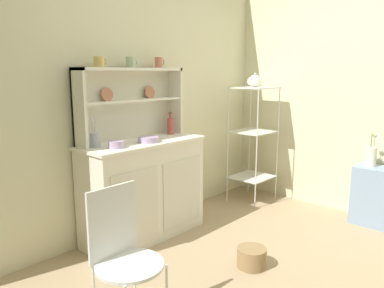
{
  "coord_description": "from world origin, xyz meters",
  "views": [
    {
      "loc": [
        -2.24,
        -1.05,
        1.44
      ],
      "look_at": [
        0.13,
        1.12,
        0.82
      ],
      "focal_mm": 35.04,
      "sensor_mm": 36.0,
      "label": 1
    }
  ],
  "objects_px": {
    "bakers_rack": "(253,132)",
    "bowl_mixing_large": "(116,144)",
    "utensil_jar": "(95,139)",
    "flower_vase": "(371,156)",
    "floor_basket": "(252,257)",
    "cup_gold_0": "(99,62)",
    "hutch_shelf_unit": "(129,97)",
    "side_shelf_blue": "(381,197)",
    "porcelain_teapot": "(255,81)",
    "wire_chair": "(123,250)",
    "jam_bottle": "(171,125)",
    "hutch_cabinet": "(144,188)"
  },
  "relations": [
    {
      "from": "bowl_mixing_large",
      "to": "porcelain_teapot",
      "type": "relative_size",
      "value": 0.55
    },
    {
      "from": "hutch_shelf_unit",
      "to": "side_shelf_blue",
      "type": "distance_m",
      "value": 2.51
    },
    {
      "from": "utensil_jar",
      "to": "flower_vase",
      "type": "height_order",
      "value": "utensil_jar"
    },
    {
      "from": "bakers_rack",
      "to": "porcelain_teapot",
      "type": "height_order",
      "value": "porcelain_teapot"
    },
    {
      "from": "hutch_shelf_unit",
      "to": "jam_bottle",
      "type": "height_order",
      "value": "hutch_shelf_unit"
    },
    {
      "from": "hutch_cabinet",
      "to": "wire_chair",
      "type": "bearing_deg",
      "value": -135.21
    },
    {
      "from": "hutch_cabinet",
      "to": "wire_chair",
      "type": "xyz_separation_m",
      "value": [
        -0.92,
        -0.91,
        0.07
      ]
    },
    {
      "from": "hutch_shelf_unit",
      "to": "utensil_jar",
      "type": "xyz_separation_m",
      "value": [
        -0.41,
        -0.08,
        -0.3
      ]
    },
    {
      "from": "side_shelf_blue",
      "to": "porcelain_teapot",
      "type": "xyz_separation_m",
      "value": [
        -0.21,
        1.3,
        1.06
      ]
    },
    {
      "from": "hutch_cabinet",
      "to": "utensil_jar",
      "type": "bearing_deg",
      "value": 169.31
    },
    {
      "from": "bakers_rack",
      "to": "floor_basket",
      "type": "height_order",
      "value": "bakers_rack"
    },
    {
      "from": "cup_gold_0",
      "to": "flower_vase",
      "type": "distance_m",
      "value": 2.6
    },
    {
      "from": "bakers_rack",
      "to": "porcelain_teapot",
      "type": "relative_size",
      "value": 5.71
    },
    {
      "from": "bakers_rack",
      "to": "porcelain_teapot",
      "type": "distance_m",
      "value": 0.55
    },
    {
      "from": "bakers_rack",
      "to": "porcelain_teapot",
      "type": "bearing_deg",
      "value": 180.0
    },
    {
      "from": "hutch_cabinet",
      "to": "utensil_jar",
      "type": "relative_size",
      "value": 4.67
    },
    {
      "from": "floor_basket",
      "to": "bowl_mixing_large",
      "type": "bearing_deg",
      "value": 119.03
    },
    {
      "from": "hutch_shelf_unit",
      "to": "porcelain_teapot",
      "type": "xyz_separation_m",
      "value": [
        1.45,
        -0.32,
        0.12
      ]
    },
    {
      "from": "hutch_shelf_unit",
      "to": "floor_basket",
      "type": "height_order",
      "value": "hutch_shelf_unit"
    },
    {
      "from": "floor_basket",
      "to": "bowl_mixing_large",
      "type": "relative_size",
      "value": 1.79
    },
    {
      "from": "cup_gold_0",
      "to": "utensil_jar",
      "type": "bearing_deg",
      "value": -156.11
    },
    {
      "from": "porcelain_teapot",
      "to": "hutch_cabinet",
      "type": "bearing_deg",
      "value": 173.78
    },
    {
      "from": "hutch_cabinet",
      "to": "jam_bottle",
      "type": "distance_m",
      "value": 0.66
    },
    {
      "from": "bakers_rack",
      "to": "bowl_mixing_large",
      "type": "bearing_deg",
      "value": 177.27
    },
    {
      "from": "side_shelf_blue",
      "to": "cup_gold_0",
      "type": "height_order",
      "value": "cup_gold_0"
    },
    {
      "from": "bakers_rack",
      "to": "utensil_jar",
      "type": "bearing_deg",
      "value": 172.78
    },
    {
      "from": "jam_bottle",
      "to": "hutch_cabinet",
      "type": "bearing_deg",
      "value": -168.25
    },
    {
      "from": "floor_basket",
      "to": "jam_bottle",
      "type": "relative_size",
      "value": 1.07
    },
    {
      "from": "jam_bottle",
      "to": "utensil_jar",
      "type": "bearing_deg",
      "value": -179.45
    },
    {
      "from": "hutch_shelf_unit",
      "to": "floor_basket",
      "type": "xyz_separation_m",
      "value": [
        0.19,
        -1.17,
        -1.15
      ]
    },
    {
      "from": "bakers_rack",
      "to": "wire_chair",
      "type": "bearing_deg",
      "value": -162.35
    },
    {
      "from": "cup_gold_0",
      "to": "bowl_mixing_large",
      "type": "height_order",
      "value": "cup_gold_0"
    },
    {
      "from": "side_shelf_blue",
      "to": "jam_bottle",
      "type": "distance_m",
      "value": 2.09
    },
    {
      "from": "hutch_cabinet",
      "to": "side_shelf_blue",
      "type": "height_order",
      "value": "hutch_cabinet"
    },
    {
      "from": "flower_vase",
      "to": "hutch_cabinet",
      "type": "bearing_deg",
      "value": 140.98
    },
    {
      "from": "wire_chair",
      "to": "flower_vase",
      "type": "bearing_deg",
      "value": 11.56
    },
    {
      "from": "hutch_shelf_unit",
      "to": "side_shelf_blue",
      "type": "xyz_separation_m",
      "value": [
        1.66,
        -1.63,
        -0.94
      ]
    },
    {
      "from": "side_shelf_blue",
      "to": "cup_gold_0",
      "type": "bearing_deg",
      "value": 141.23
    },
    {
      "from": "hutch_cabinet",
      "to": "wire_chair",
      "type": "height_order",
      "value": "hutch_cabinet"
    },
    {
      "from": "side_shelf_blue",
      "to": "jam_bottle",
      "type": "relative_size",
      "value": 2.72
    },
    {
      "from": "cup_gold_0",
      "to": "bowl_mixing_large",
      "type": "distance_m",
      "value": 0.66
    },
    {
      "from": "jam_bottle",
      "to": "bowl_mixing_large",
      "type": "bearing_deg",
      "value": -167.87
    },
    {
      "from": "utensil_jar",
      "to": "flower_vase",
      "type": "relative_size",
      "value": 0.73
    },
    {
      "from": "side_shelf_blue",
      "to": "porcelain_teapot",
      "type": "height_order",
      "value": "porcelain_teapot"
    },
    {
      "from": "flower_vase",
      "to": "bowl_mixing_large",
      "type": "bearing_deg",
      "value": 147.4
    },
    {
      "from": "bakers_rack",
      "to": "floor_basket",
      "type": "relative_size",
      "value": 5.8
    },
    {
      "from": "porcelain_teapot",
      "to": "wire_chair",
      "type": "bearing_deg",
      "value": -162.34
    },
    {
      "from": "bakers_rack",
      "to": "side_shelf_blue",
      "type": "xyz_separation_m",
      "value": [
        0.21,
        -1.3,
        -0.51
      ]
    },
    {
      "from": "bakers_rack",
      "to": "hutch_shelf_unit",
      "type": "bearing_deg",
      "value": 167.54
    },
    {
      "from": "floor_basket",
      "to": "utensil_jar",
      "type": "relative_size",
      "value": 0.92
    }
  ]
}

